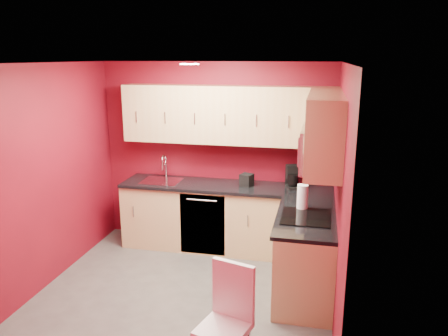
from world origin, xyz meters
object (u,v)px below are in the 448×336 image
at_px(microwave, 320,149).
at_px(dining_chair, 223,324).
at_px(sink, 162,178).
at_px(paper_towel, 302,197).
at_px(napkin_holder, 247,180).
at_px(coffee_maker, 294,177).

relative_size(microwave, dining_chair, 0.81).
distance_m(sink, paper_towel, 2.07).
distance_m(microwave, napkin_holder, 1.52).
distance_m(sink, coffee_maker, 1.79).
bearing_deg(napkin_holder, microwave, -47.79).
height_order(napkin_holder, paper_towel, paper_towel).
bearing_deg(sink, paper_towel, -21.22).
height_order(sink, napkin_holder, sink).
bearing_deg(coffee_maker, sink, 162.53).
bearing_deg(napkin_holder, dining_chair, -84.69).
relative_size(napkin_holder, paper_towel, 0.57).
xyz_separation_m(microwave, coffee_maker, (-0.31, 1.06, -0.60)).
distance_m(sink, napkin_holder, 1.18).
distance_m(coffee_maker, dining_chair, 2.56).
bearing_deg(microwave, sink, 154.40).
relative_size(coffee_maker, dining_chair, 0.31).
distance_m(coffee_maker, napkin_holder, 0.61).
bearing_deg(coffee_maker, microwave, -93.11).
bearing_deg(dining_chair, microwave, 80.13).
distance_m(napkin_holder, dining_chair, 2.48).
height_order(microwave, coffee_maker, microwave).
height_order(napkin_holder, dining_chair, napkin_holder).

